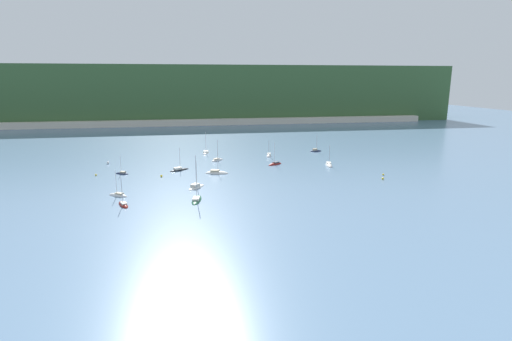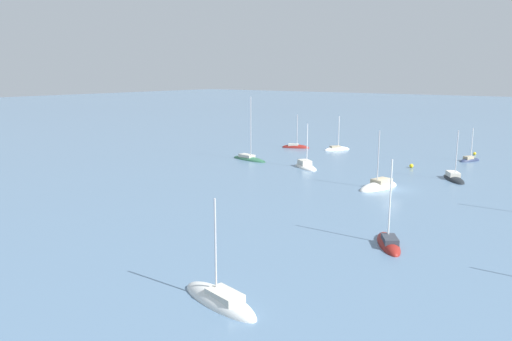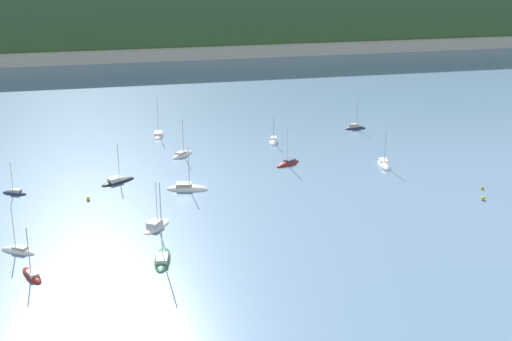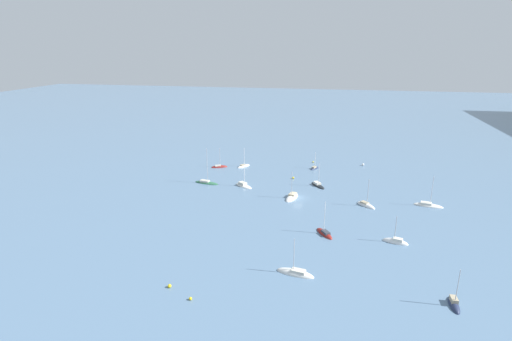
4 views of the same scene
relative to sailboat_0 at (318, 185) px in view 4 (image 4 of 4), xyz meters
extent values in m
plane|color=slate|center=(11.56, -5.02, -0.13)|extent=(600.00, 600.00, 0.00)
ellipsoid|color=black|center=(0.07, 0.04, -0.13)|extent=(7.15, 5.60, 1.17)
cube|color=silver|center=(-0.41, -0.26, 0.58)|extent=(2.96, 2.63, 0.78)
cylinder|color=silver|center=(0.37, 0.23, 3.73)|extent=(0.14, 0.14, 7.08)
ellipsoid|color=maroon|center=(-13.01, -35.94, -0.13)|extent=(3.75, 6.03, 1.49)
cube|color=beige|center=(-12.83, -36.37, 0.51)|extent=(1.86, 2.38, 0.46)
cylinder|color=#B2B2B7|center=(-13.12, -35.67, 3.59)|extent=(0.14, 0.14, 6.62)
ellipsoid|color=white|center=(4.91, -22.71, -0.13)|extent=(5.97, 6.96, 1.10)
cube|color=beige|center=(4.59, -23.15, 0.62)|extent=(2.82, 2.99, 0.89)
cylinder|color=silver|center=(5.11, -22.43, 3.73)|extent=(0.14, 0.14, 7.10)
ellipsoid|color=#2D6647|center=(4.54, -34.95, -0.13)|extent=(3.61, 8.52, 1.21)
cube|color=beige|center=(4.43, -35.60, 0.50)|extent=(2.04, 3.20, 0.60)
cylinder|color=#B2B2B7|center=(4.62, -34.55, 5.77)|extent=(0.14, 0.14, 11.13)
ellipsoid|color=maroon|center=(33.48, 3.23, -0.13)|extent=(6.22, 4.91, 1.54)
cube|color=#333842|center=(33.90, 3.50, 0.57)|extent=(2.57, 2.28, 0.56)
cylinder|color=silver|center=(33.21, 3.06, 4.10)|extent=(0.14, 0.14, 7.60)
ellipsoid|color=white|center=(11.98, -6.81, -0.13)|extent=(7.92, 4.32, 1.79)
cube|color=tan|center=(11.39, -6.67, 0.73)|extent=(3.06, 2.41, 0.73)
cylinder|color=#B2B2B7|center=(12.34, -6.90, 4.13)|extent=(0.14, 0.14, 7.52)
ellipsoid|color=white|center=(51.78, -1.67, -0.13)|extent=(3.63, 7.77, 1.95)
cube|color=beige|center=(51.91, -1.08, 0.67)|extent=(2.01, 2.95, 0.52)
cylinder|color=#B2B2B7|center=(51.71, -2.03, 3.85)|extent=(0.14, 0.14, 6.88)
ellipsoid|color=#232D4C|center=(56.22, 25.75, -0.13)|extent=(5.04, 1.59, 1.48)
cube|color=tan|center=(55.82, 25.74, 0.72)|extent=(1.82, 1.09, 0.89)
cylinder|color=#B2B2B7|center=(56.48, 25.75, 3.61)|extent=(0.14, 0.14, 6.67)
ellipsoid|color=#232D4C|center=(-17.99, -2.09, -0.13)|extent=(4.80, 3.46, 1.22)
cube|color=tan|center=(-17.66, -2.26, 0.51)|extent=(1.96, 1.70, 0.60)
cylinder|color=silver|center=(-18.20, -1.98, 3.03)|extent=(0.14, 0.14, 5.64)
ellipsoid|color=white|center=(-15.48, -27.44, -0.13)|extent=(5.65, 4.45, 1.50)
cube|color=tan|center=(-15.10, -27.69, 0.54)|extent=(2.32, 2.04, 0.50)
cylinder|color=silver|center=(-15.72, -27.28, 3.55)|extent=(0.14, 0.14, 6.54)
ellipsoid|color=white|center=(13.87, 13.80, -0.13)|extent=(5.68, 5.65, 1.75)
cube|color=tan|center=(13.52, 13.46, 0.62)|extent=(2.50, 2.49, 0.52)
cylinder|color=#B2B2B7|center=(14.09, 14.02, 3.99)|extent=(0.14, 0.14, 7.27)
ellipsoid|color=white|center=(34.59, 18.95, -0.13)|extent=(3.29, 5.89, 1.90)
cube|color=silver|center=(34.72, 19.38, 0.72)|extent=(1.76, 2.29, 0.65)
cylinder|color=#B2B2B7|center=(34.51, 18.68, 3.33)|extent=(0.14, 0.14, 5.87)
ellipsoid|color=white|center=(10.61, 30.59, -0.13)|extent=(3.87, 8.02, 1.44)
cube|color=silver|center=(10.49, 29.99, 0.57)|extent=(2.20, 3.05, 0.61)
cylinder|color=silver|center=(10.69, 30.97, 4.40)|extent=(0.14, 0.14, 8.26)
sphere|color=yellow|center=(63.56, -18.61, 0.15)|extent=(0.56, 0.56, 0.56)
sphere|color=yellow|center=(-25.72, -3.07, 0.16)|extent=(0.56, 0.56, 0.56)
sphere|color=white|center=(-25.18, 15.07, 0.31)|extent=(0.88, 0.88, 0.88)
sphere|color=yellow|center=(-5.37, -8.33, 0.21)|extent=(0.68, 0.68, 0.68)
sphere|color=yellow|center=(60.78, -23.66, 0.21)|extent=(0.68, 0.68, 0.68)
camera|label=1|loc=(2.16, -131.94, 29.63)|focal=28.00mm
camera|label=2|loc=(76.16, 19.49, 15.60)|focal=35.00mm
camera|label=3|loc=(-3.37, -126.33, 43.33)|focal=50.00mm
camera|label=4|loc=(119.29, 4.15, 42.11)|focal=28.00mm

